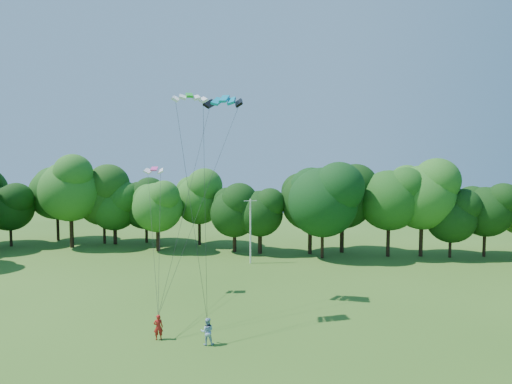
# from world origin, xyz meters

# --- Properties ---
(utility_pole) EXTENTS (1.50, 0.61, 7.82)m
(utility_pole) POSITION_xyz_m (-4.02, 28.11, 4.03)
(utility_pole) COLOR silver
(utility_pole) RESTS_ON ground
(kite_flyer_left) EXTENTS (0.74, 0.61, 1.73)m
(kite_flyer_left) POSITION_xyz_m (-7.11, 6.20, 0.87)
(kite_flyer_left) COLOR #AC1A16
(kite_flyer_left) RESTS_ON ground
(kite_flyer_right) EXTENTS (1.01, 0.86, 1.81)m
(kite_flyer_right) POSITION_xyz_m (-3.60, 5.87, 0.90)
(kite_flyer_right) COLOR #9FBDDC
(kite_flyer_right) RESTS_ON ground
(kite_teal) EXTENTS (3.25, 1.54, 0.84)m
(kite_teal) POSITION_xyz_m (-4.21, 14.41, 17.50)
(kite_teal) COLOR #058CAF
(kite_teal) RESTS_ON ground
(kite_green) EXTENTS (2.74, 1.95, 0.54)m
(kite_green) POSITION_xyz_m (-5.79, 9.61, 17.01)
(kite_green) COLOR green
(kite_green) RESTS_ON ground
(kite_pink) EXTENTS (1.85, 1.12, 0.41)m
(kite_pink) POSITION_xyz_m (-11.03, 15.64, 11.56)
(kite_pink) COLOR #F945A7
(kite_pink) RESTS_ON ground
(tree_back_west) EXTENTS (8.66, 8.66, 12.60)m
(tree_back_west) POSITION_xyz_m (-27.91, 37.36, 7.87)
(tree_back_west) COLOR #302013
(tree_back_west) RESTS_ON ground
(tree_back_center) EXTENTS (9.78, 9.78, 14.22)m
(tree_back_center) POSITION_xyz_m (4.70, 32.04, 8.88)
(tree_back_center) COLOR black
(tree_back_center) RESTS_ON ground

